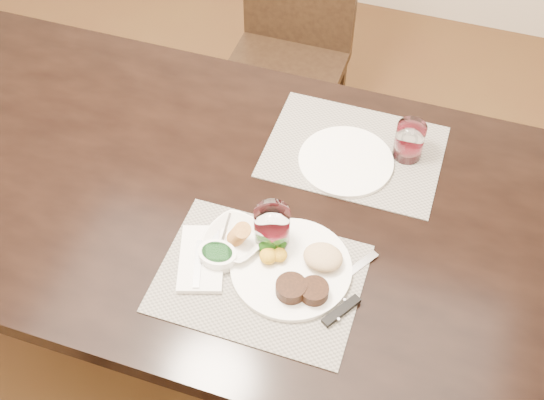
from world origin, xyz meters
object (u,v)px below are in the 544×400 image
(steak_knife, at_px, (345,300))
(far_plate, at_px, (346,161))
(wine_glass_near, at_px, (272,230))
(chair_far, at_px, (290,45))
(cracker_bowl, at_px, (235,239))
(dinner_plate, at_px, (296,268))

(steak_knife, distance_m, far_plate, 0.42)
(wine_glass_near, bearing_deg, chair_far, 104.95)
(steak_knife, relative_size, cracker_bowl, 1.37)
(steak_knife, height_order, cracker_bowl, cracker_bowl)
(chair_far, bearing_deg, steak_knife, -67.08)
(cracker_bowl, relative_size, far_plate, 0.68)
(chair_far, xyz_separation_m, dinner_plate, (0.36, -1.10, 0.27))
(steak_knife, distance_m, wine_glass_near, 0.23)
(dinner_plate, xyz_separation_m, cracker_bowl, (-0.16, 0.03, 0.00))
(dinner_plate, height_order, wine_glass_near, wine_glass_near)
(steak_knife, xyz_separation_m, far_plate, (-0.10, 0.41, 0.00))
(cracker_bowl, height_order, far_plate, cracker_bowl)
(steak_knife, bearing_deg, chair_far, 144.78)
(wine_glass_near, bearing_deg, far_plate, 71.56)
(chair_far, relative_size, dinner_plate, 3.20)
(cracker_bowl, relative_size, wine_glass_near, 1.48)
(wine_glass_near, distance_m, far_plate, 0.33)
(steak_knife, height_order, wine_glass_near, wine_glass_near)
(wine_glass_near, xyz_separation_m, far_plate, (0.10, 0.31, -0.05))
(cracker_bowl, distance_m, far_plate, 0.38)
(chair_far, relative_size, wine_glass_near, 7.81)
(chair_far, xyz_separation_m, wine_glass_near, (0.28, -1.04, 0.30))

